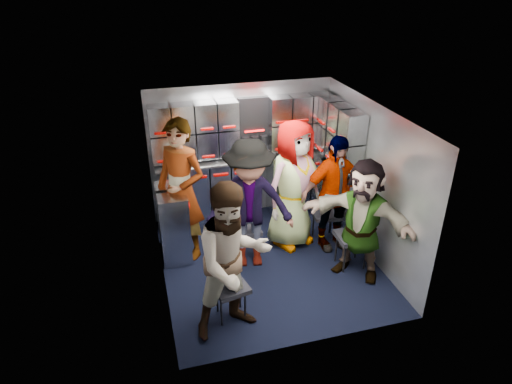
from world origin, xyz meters
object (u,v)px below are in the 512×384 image
object	(u,v)px
jump_seat_near_left	(231,289)
attendant_arc_c	(293,185)
jump_seat_near_right	(352,238)
attendant_arc_a	(233,261)
attendant_arc_e	(362,220)
attendant_arc_b	(249,205)
jump_seat_mid_left	(246,231)
attendant_arc_d	(333,193)
jump_seat_center	(288,212)
jump_seat_mid_right	(326,216)
attendant_standing	(181,191)

from	to	relation	value
jump_seat_near_left	attendant_arc_c	world-z (taller)	attendant_arc_c
jump_seat_near_right	attendant_arc_c	size ratio (longest dim) A/B	0.26
attendant_arc_a	attendant_arc_e	xyz separation A→B (m)	(1.76, 0.54, -0.09)
jump_seat_near_right	attendant_arc_b	bearing A→B (deg)	162.08
jump_seat_mid_left	attendant_arc_d	xyz separation A→B (m)	(1.21, -0.07, 0.45)
jump_seat_center	attendant_arc_d	xyz separation A→B (m)	(0.50, -0.41, 0.45)
jump_seat_mid_left	attendant_arc_c	size ratio (longest dim) A/B	0.24
jump_seat_center	attendant_arc_e	bearing A→B (deg)	-62.85
attendant_arc_a	jump_seat_center	bearing A→B (deg)	42.06
jump_seat_near_right	attendant_arc_d	xyz separation A→B (m)	(-0.07, 0.52, 0.41)
jump_seat_near_left	jump_seat_near_right	size ratio (longest dim) A/B	0.92
attendant_arc_d	attendant_arc_a	bearing A→B (deg)	-150.65
jump_seat_center	attendant_arc_b	distance (m)	1.01
jump_seat_near_left	attendant_arc_d	xyz separation A→B (m)	(1.69, 1.07, 0.44)
jump_seat_mid_right	jump_seat_near_left	bearing A→B (deg)	-143.57
jump_seat_mid_right	attendant_arc_a	distance (m)	2.27
attendant_standing	attendant_arc_b	size ratio (longest dim) A/B	1.10
jump_seat_mid_left	attendant_arc_b	xyz separation A→B (m)	(0.00, -0.18, 0.50)
attendant_arc_c	attendant_arc_d	distance (m)	0.56
attendant_arc_b	attendant_arc_c	distance (m)	0.79
attendant_standing	attendant_arc_b	world-z (taller)	attendant_standing
jump_seat_near_right	attendant_arc_e	world-z (taller)	attendant_arc_e
jump_seat_near_left	attendant_arc_a	distance (m)	0.54
jump_seat_near_left	jump_seat_center	size ratio (longest dim) A/B	1.00
jump_seat_center	jump_seat_mid_right	distance (m)	0.55
attendant_standing	attendant_arc_b	distance (m)	0.93
jump_seat_mid_left	attendant_standing	size ratio (longest dim) A/B	0.22
attendant_arc_c	attendant_arc_a	bearing A→B (deg)	-151.83
attendant_arc_e	attendant_arc_d	bearing A→B (deg)	141.65
attendant_arc_d	attendant_arc_e	xyz separation A→B (m)	(0.07, -0.70, -0.03)
jump_seat_mid_right	jump_seat_center	bearing A→B (deg)	155.41
jump_seat_center	attendant_standing	size ratio (longest dim) A/B	0.23
attendant_arc_d	attendant_arc_b	bearing A→B (deg)	178.05
attendant_arc_b	attendant_arc_d	bearing A→B (deg)	16.04
jump_seat_mid_left	jump_seat_center	world-z (taller)	jump_seat_center
jump_seat_near_left	jump_seat_center	bearing A→B (deg)	51.16
jump_seat_mid_left	attendant_arc_c	xyz separation A→B (m)	(0.71, 0.16, 0.54)
attendant_arc_e	attendant_arc_a	bearing A→B (deg)	-116.95
jump_seat_center	attendant_arc_e	distance (m)	1.32
jump_seat_mid_left	jump_seat_near_right	world-z (taller)	jump_seat_near_right
attendant_standing	attendant_arc_a	world-z (taller)	attendant_standing
attendant_standing	attendant_arc_d	bearing A→B (deg)	31.57
jump_seat_near_left	attendant_arc_c	distance (m)	1.84
jump_seat_mid_left	attendant_arc_a	distance (m)	1.49
attendant_standing	jump_seat_mid_right	bearing A→B (deg)	36.59
attendant_standing	attendant_arc_c	bearing A→B (deg)	36.92
attendant_arc_a	attendant_arc_c	distance (m)	1.89
jump_seat_near_left	attendant_arc_c	bearing A→B (deg)	47.48
jump_seat_near_right	attendant_arc_a	bearing A→B (deg)	-157.69
attendant_standing	attendant_arc_e	distance (m)	2.34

